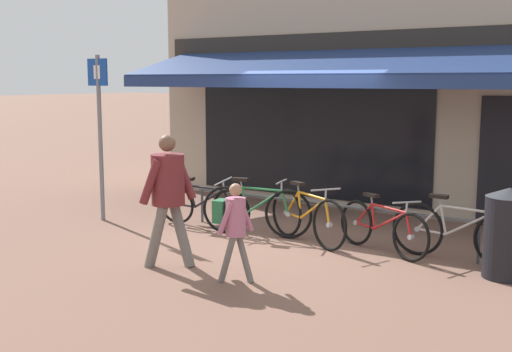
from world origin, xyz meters
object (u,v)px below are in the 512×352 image
at_px(bicycle_silver, 458,232).
at_px(pedestrian_adult, 168,188).
at_px(bicycle_red, 382,227).
at_px(parking_sign, 100,121).
at_px(pedestrian_child, 233,220).
at_px(bicycle_green, 256,210).
at_px(litter_bin, 507,233).
at_px(bicycle_black, 203,205).
at_px(bicycle_orange, 307,217).

bearing_deg(bicycle_silver, pedestrian_adult, -140.68).
xyz_separation_m(bicycle_red, parking_sign, (-4.74, -0.65, 1.32)).
bearing_deg(pedestrian_child, parking_sign, 149.66).
height_order(bicycle_green, pedestrian_adult, pedestrian_adult).
bearing_deg(parking_sign, litter_bin, 3.52).
height_order(bicycle_silver, pedestrian_child, pedestrian_child).
xyz_separation_m(pedestrian_adult, pedestrian_child, (1.04, -0.06, -0.28)).
bearing_deg(bicycle_red, bicycle_silver, 30.11).
relative_size(bicycle_black, bicycle_silver, 0.94).
relative_size(bicycle_green, bicycle_orange, 1.05).
bearing_deg(bicycle_black, pedestrian_child, -50.62).
height_order(bicycle_green, litter_bin, litter_bin).
relative_size(bicycle_black, bicycle_red, 1.08).
distance_m(bicycle_black, bicycle_orange, 1.88).
bearing_deg(bicycle_orange, bicycle_red, 29.17).
bearing_deg(bicycle_black, bicycle_red, -2.94).
xyz_separation_m(bicycle_orange, parking_sign, (-3.63, -0.54, 1.28)).
height_order(bicycle_silver, litter_bin, litter_bin).
distance_m(bicycle_red, pedestrian_child, 2.41).
distance_m(pedestrian_adult, litter_bin, 4.14).
xyz_separation_m(pedestrian_adult, litter_bin, (3.67, 1.86, -0.47)).
bearing_deg(pedestrian_adult, bicycle_red, 39.85).
xyz_separation_m(bicycle_green, bicycle_red, (1.96, 0.16, -0.04)).
relative_size(bicycle_silver, pedestrian_child, 1.54).
bearing_deg(bicycle_orange, bicycle_silver, 29.75).
xyz_separation_m(bicycle_black, bicycle_red, (2.99, 0.15, -0.01)).
relative_size(bicycle_orange, parking_sign, 0.59).
bearing_deg(bicycle_green, parking_sign, 175.30).
distance_m(bicycle_red, parking_sign, 4.96).
height_order(pedestrian_adult, litter_bin, pedestrian_adult).
bearing_deg(litter_bin, pedestrian_child, -143.82).
height_order(bicycle_black, bicycle_silver, bicycle_silver).
bearing_deg(bicycle_orange, parking_sign, -148.07).
relative_size(bicycle_black, pedestrian_adult, 1.01).
relative_size(bicycle_red, pedestrian_adult, 0.93).
relative_size(bicycle_black, bicycle_green, 1.01).
xyz_separation_m(bicycle_black, pedestrian_child, (2.04, -2.03, 0.38)).
distance_m(bicycle_black, litter_bin, 4.68).
xyz_separation_m(litter_bin, parking_sign, (-6.42, -0.40, 1.12)).
distance_m(bicycle_orange, pedestrian_child, 2.10).
bearing_deg(bicycle_orange, bicycle_black, -155.37).
bearing_deg(bicycle_green, bicycle_silver, -9.45).
bearing_deg(bicycle_orange, pedestrian_child, -62.08).
bearing_deg(bicycle_black, pedestrian_adult, -68.78).
xyz_separation_m(bicycle_black, litter_bin, (4.67, -0.11, 0.19)).
distance_m(bicycle_green, bicycle_red, 1.97).
xyz_separation_m(bicycle_green, bicycle_orange, (0.85, 0.05, -0.01)).
height_order(bicycle_black, bicycle_green, bicycle_green).
height_order(bicycle_silver, pedestrian_adult, pedestrian_adult).
xyz_separation_m(bicycle_orange, pedestrian_child, (0.16, -2.07, 0.35)).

